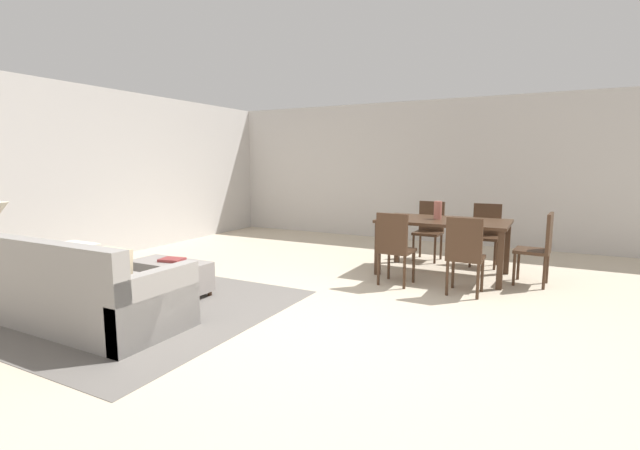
# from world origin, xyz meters

# --- Properties ---
(ground_plane) EXTENTS (10.80, 10.80, 0.00)m
(ground_plane) POSITION_xyz_m (0.00, 0.00, 0.00)
(ground_plane) COLOR beige
(wall_back) EXTENTS (9.00, 0.12, 2.70)m
(wall_back) POSITION_xyz_m (0.00, 5.00, 1.35)
(wall_back) COLOR beige
(wall_back) RESTS_ON ground_plane
(wall_left) EXTENTS (0.12, 11.00, 2.70)m
(wall_left) POSITION_xyz_m (-4.50, 0.50, 1.35)
(wall_left) COLOR beige
(wall_left) RESTS_ON ground_plane
(area_rug) EXTENTS (3.00, 2.80, 0.01)m
(area_rug) POSITION_xyz_m (-2.00, -0.52, 0.00)
(area_rug) COLOR slate
(area_rug) RESTS_ON ground_plane
(couch) EXTENTS (2.14, 0.91, 0.86)m
(couch) POSITION_xyz_m (-2.04, -1.09, 0.29)
(couch) COLOR gray
(couch) RESTS_ON ground_plane
(ottoman_table) EXTENTS (0.95, 0.45, 0.40)m
(ottoman_table) POSITION_xyz_m (-1.95, 0.00, 0.23)
(ottoman_table) COLOR gray
(ottoman_table) RESTS_ON ground_plane
(side_table) EXTENTS (0.40, 0.40, 0.58)m
(side_table) POSITION_xyz_m (-3.41, -1.05, 0.46)
(side_table) COLOR brown
(side_table) RESTS_ON ground_plane
(dining_table) EXTENTS (1.69, 0.98, 0.76)m
(dining_table) POSITION_xyz_m (0.64, 2.44, 0.67)
(dining_table) COLOR #422B1C
(dining_table) RESTS_ON ground_plane
(dining_chair_near_left) EXTENTS (0.42, 0.42, 0.92)m
(dining_chair_near_left) POSITION_xyz_m (0.22, 1.59, 0.52)
(dining_chair_near_left) COLOR #422B1C
(dining_chair_near_left) RESTS_ON ground_plane
(dining_chair_near_right) EXTENTS (0.40, 0.40, 0.92)m
(dining_chair_near_right) POSITION_xyz_m (1.08, 1.56, 0.52)
(dining_chair_near_right) COLOR #422B1C
(dining_chair_near_right) RESTS_ON ground_plane
(dining_chair_far_left) EXTENTS (0.42, 0.42, 0.92)m
(dining_chair_far_left) POSITION_xyz_m (0.23, 3.31, 0.52)
(dining_chair_far_left) COLOR #422B1C
(dining_chair_far_left) RESTS_ON ground_plane
(dining_chair_far_right) EXTENTS (0.40, 0.40, 0.92)m
(dining_chair_far_right) POSITION_xyz_m (1.08, 3.30, 0.52)
(dining_chair_far_right) COLOR #422B1C
(dining_chair_far_right) RESTS_ON ground_plane
(dining_chair_head_east) EXTENTS (0.43, 0.43, 0.92)m
(dining_chair_head_east) POSITION_xyz_m (1.83, 2.43, 0.52)
(dining_chair_head_east) COLOR #422B1C
(dining_chair_head_east) RESTS_ON ground_plane
(vase_centerpiece) EXTENTS (0.11, 0.11, 0.25)m
(vase_centerpiece) POSITION_xyz_m (0.54, 2.47, 0.88)
(vase_centerpiece) COLOR #B26659
(vase_centerpiece) RESTS_ON dining_table
(book_on_ottoman) EXTENTS (0.30, 0.25, 0.03)m
(book_on_ottoman) POSITION_xyz_m (-1.94, 0.03, 0.41)
(book_on_ottoman) COLOR maroon
(book_on_ottoman) RESTS_ON ottoman_table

